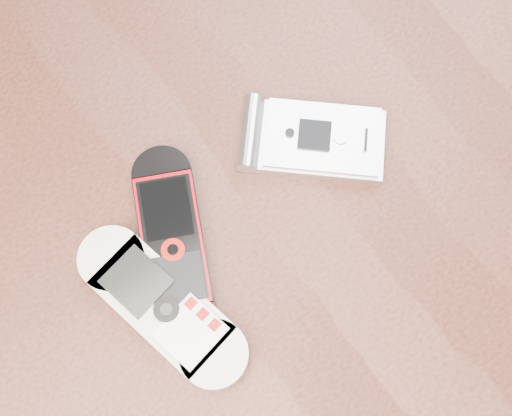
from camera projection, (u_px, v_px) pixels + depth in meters
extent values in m
plane|color=#472B19|center=(254.00, 346.00, 1.21)|extent=(4.00, 4.00, 0.00)
cube|color=black|center=(250.00, 223.00, 0.52)|extent=(1.20, 0.80, 0.03)
cube|color=silver|center=(162.00, 306.00, 0.47)|extent=(0.07, 0.15, 0.02)
cube|color=black|center=(172.00, 241.00, 0.49)|extent=(0.10, 0.14, 0.01)
cube|color=silver|center=(318.00, 139.00, 0.51)|extent=(0.12, 0.11, 0.02)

